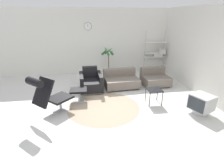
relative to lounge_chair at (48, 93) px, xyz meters
The scene contains 13 objects.
ground_plane 1.60m from the lounge_chair, 15.22° to the left, with size 12.00×12.00×0.00m, color silver.
wall_back 4.01m from the lounge_chair, 68.89° to the left, with size 12.00×0.09×2.80m.
wall_right 4.75m from the lounge_chair, ahead, with size 0.06×12.00×2.80m.
round_rug 1.57m from the lounge_chair, ahead, with size 2.08×2.08×0.01m.
lounge_chair is the anchor object (origin of this frame).
ottoman 1.09m from the lounge_chair, 47.43° to the left, with size 0.50×0.43×0.39m.
armchair_red 1.95m from the lounge_chair, 55.31° to the left, with size 0.81×0.93×0.78m.
couch_low 2.82m from the lounge_chair, 38.17° to the left, with size 1.28×0.91×0.64m.
couch_second 3.95m from the lounge_chair, 26.74° to the left, with size 1.04×0.89×0.64m.
side_table 2.95m from the lounge_chair, ahead, with size 0.42×0.42×0.45m.
crt_television 3.98m from the lounge_chair, ahead, with size 0.65×0.67×0.54m.
potted_plant 3.66m from the lounge_chair, 58.78° to the left, with size 0.57×0.56×1.30m.
shelf_unit 5.37m from the lounge_chair, 39.01° to the left, with size 0.94×0.28×1.88m.
Camera 1 is at (-0.37, -4.58, 2.43)m, focal length 28.00 mm.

